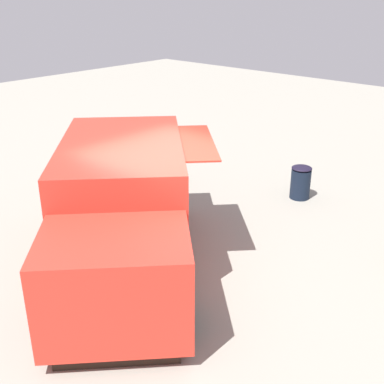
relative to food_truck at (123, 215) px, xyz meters
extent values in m
plane|color=gray|center=(-0.68, 0.59, -1.06)|extent=(40.00, 40.00, 0.00)
cube|color=red|center=(-0.43, -0.46, 0.17)|extent=(4.12, 4.18, 2.01)
cube|color=red|center=(1.37, 1.45, -0.11)|extent=(2.62, 2.60, 1.45)
cube|color=black|center=(1.90, 2.00, 0.15)|extent=(1.30, 1.23, 0.55)
cube|color=black|center=(-1.24, 0.31, 0.29)|extent=(1.41, 1.48, 0.70)
cube|color=red|center=(-1.45, 0.51, 1.13)|extent=(1.95, 2.01, 0.03)
cube|color=black|center=(0.11, 0.11, -0.95)|extent=(4.70, 4.83, 0.23)
cylinder|color=black|center=(1.95, 0.61, -0.64)|extent=(0.74, 0.76, 0.84)
cylinder|color=black|center=(0.51, 1.98, -0.64)|extent=(0.74, 0.76, 0.84)
cylinder|color=black|center=(-0.16, -1.62, -0.64)|extent=(0.74, 0.76, 0.84)
cylinder|color=black|center=(-1.60, -0.25, -0.64)|extent=(0.74, 0.76, 0.84)
ellipsoid|color=#7E6145|center=(-3.47, -2.35, -1.01)|extent=(0.65, 0.61, 0.10)
cube|color=#7E6145|center=(-3.25, -2.36, -1.00)|extent=(0.37, 0.25, 0.11)
cube|color=#7E6145|center=(-3.33, -2.18, -1.00)|extent=(0.37, 0.25, 0.11)
cube|color=black|center=(-3.47, -2.35, -0.71)|extent=(0.41, 0.34, 0.50)
sphere|color=brown|center=(-3.47, -2.35, -0.37)|extent=(0.19, 0.19, 0.19)
sphere|color=#573114|center=(-3.47, -2.35, -0.35)|extent=(0.20, 0.20, 0.20)
cube|color=black|center=(-3.30, -2.39, -0.65)|extent=(0.35, 0.22, 0.27)
cube|color=black|center=(-3.38, -2.19, -0.65)|extent=(0.35, 0.22, 0.27)
cylinder|color=#E5B25F|center=(-3.19, -2.22, -0.72)|extent=(0.39, 0.26, 0.08)
cube|color=#DC5F29|center=(-3.19, -2.22, -0.70)|extent=(0.32, 0.20, 0.02)
cylinder|color=black|center=(-4.98, 0.80, -0.69)|extent=(0.49, 0.49, 0.74)
ellipsoid|color=black|center=(-4.98, 0.80, -0.28)|extent=(0.49, 0.49, 0.11)
camera|label=1|loc=(4.97, 6.12, 3.77)|focal=44.98mm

